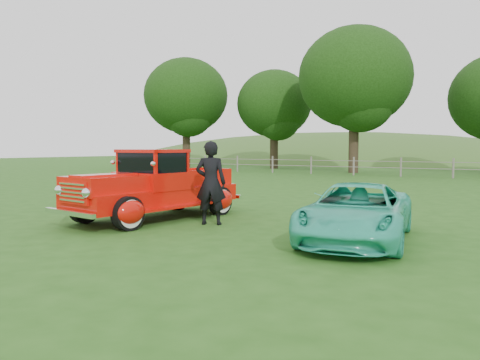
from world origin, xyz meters
The scene contains 9 objects.
ground centered at (0.00, 0.00, 0.00)m, with size 140.00×140.00×0.00m, color #245115.
distant_hills centered at (-4.08, 59.46, -4.55)m, with size 116.00×60.00×18.00m.
fence_line centered at (0.00, 22.00, 0.60)m, with size 48.00×0.12×1.20m.
tree_far_west centered at (-20.00, 26.00, 6.49)m, with size 7.60×7.60×9.93m.
tree_mid_west centered at (-12.00, 28.00, 5.55)m, with size 6.40×6.40×8.46m.
tree_near_west centered at (-4.00, 25.00, 6.80)m, with size 8.00×8.00×10.42m.
red_pickup centered at (-1.40, 0.96, 0.80)m, with size 2.65×5.15×1.78m.
teal_sedan centered at (3.89, 0.84, 0.56)m, with size 1.87×4.05×1.13m, color #30C29F.
man centered at (0.33, 0.98, 0.99)m, with size 0.72×0.47×1.98m, color black.
Camera 1 is at (6.68, -8.03, 1.83)m, focal length 35.00 mm.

